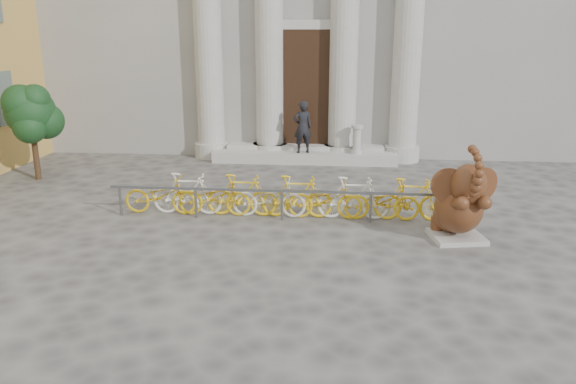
# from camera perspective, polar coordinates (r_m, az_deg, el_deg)

# --- Properties ---
(ground) EXTENTS (80.00, 80.00, 0.00)m
(ground) POSITION_cam_1_polar(r_m,az_deg,el_deg) (9.74, -1.77, -9.45)
(ground) COLOR #474442
(ground) RESTS_ON ground
(entrance_steps) EXTENTS (6.00, 1.20, 0.36)m
(entrance_steps) POSITION_cam_1_polar(r_m,az_deg,el_deg) (18.59, 1.70, 3.69)
(entrance_steps) COLOR #A8A59E
(entrance_steps) RESTS_ON ground
(elephant_statue) EXTENTS (1.36, 1.61, 2.07)m
(elephant_statue) POSITION_cam_1_polar(r_m,az_deg,el_deg) (12.00, 17.06, -1.29)
(elephant_statue) COLOR #A8A59E
(elephant_statue) RESTS_ON ground
(bike_rack) EXTENTS (8.00, 0.53, 1.00)m
(bike_rack) POSITION_cam_1_polar(r_m,az_deg,el_deg) (12.97, -0.57, -0.43)
(bike_rack) COLOR slate
(bike_rack) RESTS_ON ground
(tree) EXTENTS (1.59, 1.45, 2.75)m
(tree) POSITION_cam_1_polar(r_m,az_deg,el_deg) (17.53, -24.64, 7.25)
(tree) COLOR #332114
(tree) RESTS_ON ground
(pedestrian) EXTENTS (0.71, 0.58, 1.67)m
(pedestrian) POSITION_cam_1_polar(r_m,az_deg,el_deg) (18.06, 1.50, 6.61)
(pedestrian) COLOR black
(pedestrian) RESTS_ON entrance_steps
(balustrade_post) EXTENTS (0.37, 0.37, 0.92)m
(balustrade_post) POSITION_cam_1_polar(r_m,az_deg,el_deg) (18.15, 7.00, 5.21)
(balustrade_post) COLOR #A8A59E
(balustrade_post) RESTS_ON entrance_steps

